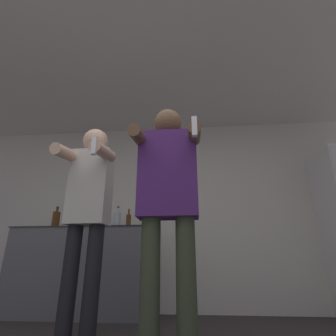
{
  "coord_description": "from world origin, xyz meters",
  "views": [
    {
      "loc": [
        0.45,
        -0.9,
        0.56
      ],
      "look_at": [
        0.29,
        0.95,
        1.25
      ],
      "focal_mm": 28.0,
      "sensor_mm": 36.0,
      "label": 1
    }
  ],
  "objects_px": {
    "bottle_green_wine": "(117,220)",
    "person_man_side": "(88,204)",
    "bottle_tall_gin": "(84,221)",
    "person_woman_foreground": "(168,196)",
    "bottle_short_whiskey": "(128,221)",
    "bottle_clear_vodka": "(56,220)"
  },
  "relations": [
    {
      "from": "bottle_short_whiskey",
      "to": "person_man_side",
      "type": "height_order",
      "value": "person_man_side"
    },
    {
      "from": "bottle_clear_vodka",
      "to": "person_woman_foreground",
      "type": "xyz_separation_m",
      "value": [
        1.6,
        -1.45,
        -0.09
      ]
    },
    {
      "from": "bottle_clear_vodka",
      "to": "bottle_green_wine",
      "type": "relative_size",
      "value": 1.04
    },
    {
      "from": "bottle_clear_vodka",
      "to": "bottle_green_wine",
      "type": "bearing_deg",
      "value": 0.0
    },
    {
      "from": "bottle_clear_vodka",
      "to": "person_man_side",
      "type": "relative_size",
      "value": 0.17
    },
    {
      "from": "person_man_side",
      "to": "bottle_clear_vodka",
      "type": "bearing_deg",
      "value": 127.23
    },
    {
      "from": "bottle_short_whiskey",
      "to": "bottle_tall_gin",
      "type": "bearing_deg",
      "value": 180.0
    },
    {
      "from": "bottle_green_wine",
      "to": "person_man_side",
      "type": "bearing_deg",
      "value": -86.09
    },
    {
      "from": "bottle_tall_gin",
      "to": "person_man_side",
      "type": "distance_m",
      "value": 1.29
    },
    {
      "from": "bottle_short_whiskey",
      "to": "bottle_tall_gin",
      "type": "height_order",
      "value": "bottle_short_whiskey"
    },
    {
      "from": "bottle_short_whiskey",
      "to": "person_woman_foreground",
      "type": "bearing_deg",
      "value": -66.32
    },
    {
      "from": "bottle_short_whiskey",
      "to": "bottle_green_wine",
      "type": "xyz_separation_m",
      "value": [
        -0.14,
        0.0,
        0.01
      ]
    },
    {
      "from": "bottle_tall_gin",
      "to": "person_woman_foreground",
      "type": "xyz_separation_m",
      "value": [
        1.22,
        -1.45,
        -0.07
      ]
    },
    {
      "from": "bottle_green_wine",
      "to": "person_man_side",
      "type": "relative_size",
      "value": 0.16
    },
    {
      "from": "bottle_short_whiskey",
      "to": "bottle_clear_vodka",
      "type": "distance_m",
      "value": 0.96
    },
    {
      "from": "bottle_clear_vodka",
      "to": "person_woman_foreground",
      "type": "bearing_deg",
      "value": -42.14
    },
    {
      "from": "person_man_side",
      "to": "bottle_short_whiskey",
      "type": "bearing_deg",
      "value": 86.93
    },
    {
      "from": "person_man_side",
      "to": "bottle_tall_gin",
      "type": "bearing_deg",
      "value": 113.63
    },
    {
      "from": "bottle_tall_gin",
      "to": "bottle_green_wine",
      "type": "bearing_deg",
      "value": 0.0
    },
    {
      "from": "bottle_short_whiskey",
      "to": "bottle_green_wine",
      "type": "bearing_deg",
      "value": 180.0
    },
    {
      "from": "person_woman_foreground",
      "to": "person_man_side",
      "type": "distance_m",
      "value": 0.75
    },
    {
      "from": "bottle_short_whiskey",
      "to": "bottle_clear_vodka",
      "type": "height_order",
      "value": "bottle_clear_vodka"
    }
  ]
}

